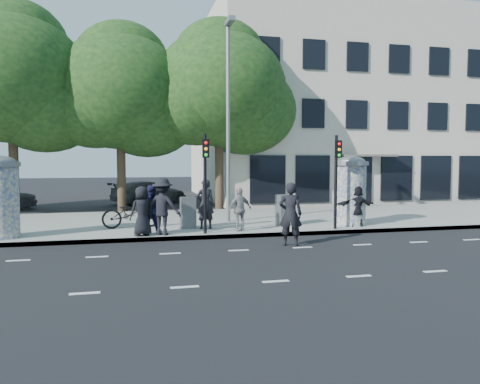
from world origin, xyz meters
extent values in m
plane|color=black|center=(0.00, 0.00, 0.00)|extent=(120.00, 120.00, 0.00)
cube|color=gray|center=(0.00, 7.50, 0.07)|extent=(40.00, 8.00, 0.15)
cube|color=slate|center=(0.00, 3.55, 0.07)|extent=(40.00, 0.10, 0.16)
cube|color=silver|center=(0.00, -2.20, 0.00)|extent=(32.00, 0.12, 0.01)
cube|color=silver|center=(0.00, 1.40, 0.00)|extent=(32.00, 0.12, 0.01)
cylinder|color=beige|center=(5.20, 4.70, 1.30)|extent=(1.20, 1.20, 2.30)
cylinder|color=slate|center=(5.20, 4.70, 2.53)|extent=(1.36, 1.36, 0.16)
ellipsoid|color=slate|center=(5.20, 4.70, 2.61)|extent=(1.10, 1.10, 0.38)
cylinder|color=black|center=(-0.60, 3.85, 1.85)|extent=(0.11, 0.11, 3.40)
cube|color=black|center=(-0.60, 3.67, 3.05)|extent=(0.22, 0.14, 0.62)
cylinder|color=black|center=(4.20, 3.85, 1.85)|extent=(0.11, 0.11, 3.40)
cube|color=black|center=(4.20, 3.67, 3.05)|extent=(0.22, 0.14, 0.62)
cylinder|color=slate|center=(0.80, 6.70, 4.15)|extent=(0.16, 0.16, 8.00)
cube|color=slate|center=(0.80, 6.30, 8.05)|extent=(0.25, 0.90, 0.18)
cylinder|color=#38281C|center=(-8.50, 12.50, 2.36)|extent=(0.44, 0.44, 4.73)
ellipsoid|color=black|center=(-8.50, 12.50, 6.51)|extent=(7.20, 7.20, 6.12)
cylinder|color=#38281C|center=(-3.50, 12.70, 2.21)|extent=(0.44, 0.44, 4.41)
ellipsoid|color=black|center=(-3.50, 12.70, 6.08)|extent=(6.80, 6.80, 5.78)
cylinder|color=#38281C|center=(1.50, 12.30, 2.29)|extent=(0.44, 0.44, 4.59)
ellipsoid|color=black|center=(1.50, 12.30, 6.32)|extent=(7.00, 7.00, 5.95)
cube|color=#BFB2A0|center=(12.00, 20.00, 6.00)|extent=(20.00, 15.00, 12.00)
cube|color=black|center=(12.00, 12.45, 1.60)|extent=(18.00, 0.10, 2.60)
cube|color=#59544C|center=(10.00, 12.10, 2.90)|extent=(3.20, 0.90, 0.12)
cube|color=#194C8C|center=(2.50, 12.45, 3.20)|extent=(1.60, 0.06, 0.30)
imported|color=black|center=(-2.71, 3.85, 0.98)|extent=(0.94, 0.79, 1.65)
imported|color=black|center=(-0.42, 4.96, 1.05)|extent=(0.66, 0.43, 1.81)
imported|color=#1C1D46|center=(-2.40, 4.40, 0.97)|extent=(0.96, 0.85, 1.65)
imported|color=black|center=(-2.03, 3.89, 1.11)|extent=(1.42, 1.14, 1.92)
imported|color=gray|center=(0.67, 4.08, 0.93)|extent=(1.02, 0.76, 1.55)
imported|color=black|center=(5.24, 4.23, 0.94)|extent=(1.50, 0.67, 1.57)
imported|color=black|center=(1.75, 1.81, 0.99)|extent=(0.84, 0.70, 1.98)
imported|color=black|center=(-3.06, 5.78, 0.70)|extent=(0.96, 2.17, 1.10)
cube|color=slate|center=(-1.02, 5.24, 0.72)|extent=(0.57, 0.43, 1.15)
cube|color=slate|center=(2.62, 5.00, 0.75)|extent=(0.66, 0.55, 1.19)
imported|color=#56585E|center=(-1.94, 16.92, 0.68)|extent=(3.68, 5.04, 1.36)
camera|label=1|loc=(-3.09, -11.85, 2.68)|focal=35.00mm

